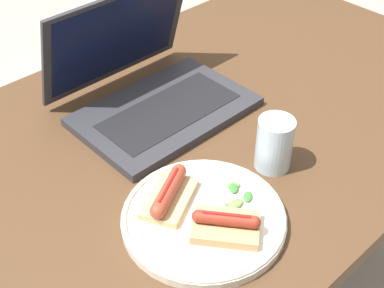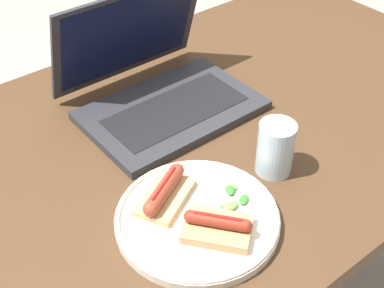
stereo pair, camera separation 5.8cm
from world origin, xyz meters
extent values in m
cube|color=#4C331E|center=(0.00, 0.00, 0.68)|extent=(1.38, 0.80, 0.04)
cylinder|color=#4C331E|center=(0.61, 0.32, 0.33)|extent=(0.04, 0.04, 0.67)
cube|color=#2D2D33|center=(-0.04, 0.08, 0.71)|extent=(0.35, 0.23, 0.02)
cube|color=black|center=(-0.04, 0.06, 0.72)|extent=(0.29, 0.13, 0.00)
cube|color=#2D2D33|center=(-0.04, 0.22, 0.82)|extent=(0.35, 0.07, 0.21)
cube|color=#0C1433|center=(-0.04, 0.22, 0.83)|extent=(0.31, 0.06, 0.18)
cylinder|color=silver|center=(-0.18, -0.19, 0.71)|extent=(0.27, 0.27, 0.02)
torus|color=silver|center=(-0.18, -0.19, 0.72)|extent=(0.27, 0.27, 0.01)
cube|color=tan|center=(-0.20, -0.13, 0.72)|extent=(0.13, 0.11, 0.01)
cylinder|color=#9E3D28|center=(-0.20, -0.13, 0.74)|extent=(0.10, 0.07, 0.03)
sphere|color=#9E3D28|center=(-0.16, -0.10, 0.74)|extent=(0.03, 0.03, 0.03)
sphere|color=#9E3D28|center=(-0.25, -0.15, 0.74)|extent=(0.03, 0.03, 0.03)
cylinder|color=red|center=(-0.20, -0.13, 0.75)|extent=(0.08, 0.04, 0.01)
cube|color=tan|center=(-0.18, -0.23, 0.72)|extent=(0.12, 0.13, 0.02)
cylinder|color=maroon|center=(-0.18, -0.23, 0.74)|extent=(0.07, 0.08, 0.02)
sphere|color=maroon|center=(-0.21, -0.20, 0.74)|extent=(0.02, 0.02, 0.02)
sphere|color=maroon|center=(-0.15, -0.27, 0.74)|extent=(0.02, 0.02, 0.02)
cylinder|color=red|center=(-0.18, -0.23, 0.75)|extent=(0.05, 0.06, 0.00)
ellipsoid|color=#387A33|center=(-0.14, -0.20, 0.72)|extent=(0.01, 0.02, 0.00)
ellipsoid|color=#387A33|center=(-0.10, -0.21, 0.72)|extent=(0.03, 0.03, 0.01)
ellipsoid|color=#709E4C|center=(-0.10, -0.17, 0.72)|extent=(0.03, 0.03, 0.01)
ellipsoid|color=#387A33|center=(-0.10, -0.18, 0.72)|extent=(0.03, 0.03, 0.01)
ellipsoid|color=#709E4C|center=(-0.13, -0.21, 0.72)|extent=(0.03, 0.02, 0.01)
cylinder|color=silver|center=(0.01, -0.17, 0.75)|extent=(0.07, 0.07, 0.10)
camera|label=1|loc=(-0.60, -0.60, 1.35)|focal=50.00mm
camera|label=2|loc=(-0.56, -0.64, 1.35)|focal=50.00mm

